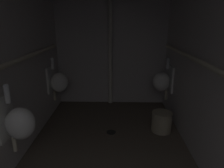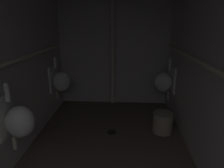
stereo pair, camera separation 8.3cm
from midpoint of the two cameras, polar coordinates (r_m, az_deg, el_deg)
The scene contains 8 objects.
wall_back at distance 3.93m, azimuth -0.79°, elevation 11.29°, with size 2.21×0.06×2.37m, color #BBB6B4.
urinal_left_mid at distance 2.33m, azimuth -25.76°, elevation -9.68°, with size 0.32×0.30×0.76m.
urinal_left_far at distance 3.60m, azimuth -15.55°, elevation 0.69°, with size 0.32×0.30×0.76m.
urinal_right_mid at distance 3.60m, azimuth 13.38°, elevation 0.84°, with size 0.32×0.30×0.76m.
supply_pipe_right at distance 2.03m, azimuth 25.82°, elevation 3.74°, with size 0.06×3.61×0.06m.
standpipe_back_wall at distance 3.82m, azimuth -1.16°, elevation 11.11°, with size 0.08×0.08×2.32m, color beige.
floor_drain at distance 3.12m, azimuth -1.02°, elevation -13.35°, with size 0.14×0.14×0.01m, color black.
waste_bin at distance 3.18m, azimuth 13.04°, elevation -10.25°, with size 0.30×0.30×0.30m, color #9E937A.
Camera 1 is at (0.10, 0.28, 1.60)m, focal length 32.50 mm.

